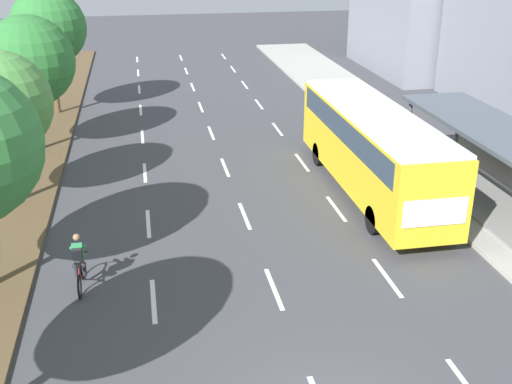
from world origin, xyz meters
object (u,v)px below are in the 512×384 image
cyclist (79,264)px  median_tree_fifth (48,28)px  bus_shelter (493,154)px  bus (372,143)px  median_tree_fourth (29,61)px

cyclist → median_tree_fifth: size_ratio=0.27×
bus_shelter → bus: 4.53m
bus_shelter → median_tree_fifth: median_tree_fifth is taller
bus_shelter → bus: bus is taller
median_tree_fourth → median_tree_fifth: size_ratio=0.92×
bus → median_tree_fifth: 19.58m
cyclist → bus: bearing=26.3°
cyclist → bus_shelter: bearing=14.4°
bus → median_tree_fourth: (-13.51, 7.72, 2.17)m
bus_shelter → median_tree_fifth: bearing=138.5°
bus_shelter → cyclist: 15.59m
cyclist → median_tree_fifth: bearing=97.4°
bus → median_tree_fourth: bearing=150.3°
cyclist → median_tree_fourth: bearing=101.8°
bus_shelter → cyclist: bearing=-165.6°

